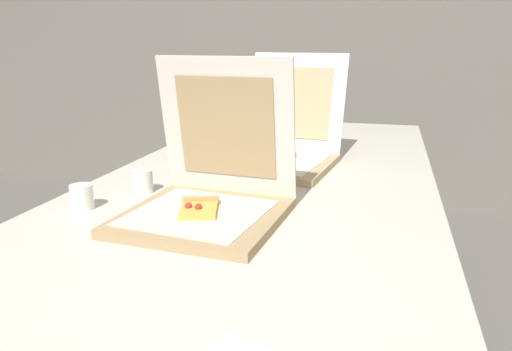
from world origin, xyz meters
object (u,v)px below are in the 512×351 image
at_px(cup_white_near_left, 82,197).
at_px(cup_white_far, 216,143).
at_px(table, 264,195).
at_px(pizza_box_middle, 280,149).
at_px(cup_white_near_center, 142,181).
at_px(pizza_box_front, 208,195).

relative_size(cup_white_near_left, cup_white_far, 1.00).
relative_size(table, pizza_box_middle, 4.77).
height_order(pizza_box_middle, cup_white_near_left, pizza_box_middle).
xyz_separation_m(cup_white_near_left, cup_white_far, (0.09, 0.67, 0.00)).
distance_m(cup_white_far, cup_white_near_center, 0.51).
xyz_separation_m(cup_white_near_left, cup_white_near_center, (0.07, 0.16, 0.00)).
distance_m(pizza_box_middle, cup_white_near_center, 0.48).
distance_m(table, pizza_box_middle, 0.21).
distance_m(pizza_box_middle, cup_white_near_left, 0.65).
bearing_deg(cup_white_far, cup_white_near_left, -98.00).
xyz_separation_m(pizza_box_middle, cup_white_far, (-0.27, 0.13, -0.02)).
bearing_deg(pizza_box_middle, table, -84.17).
bearing_deg(pizza_box_front, table, 85.83).
bearing_deg(cup_white_far, pizza_box_middle, -26.46).
bearing_deg(table, cup_white_far, 129.02).
bearing_deg(table, pizza_box_middle, 88.87).
relative_size(pizza_box_middle, cup_white_near_center, 7.73).
relative_size(pizza_box_front, pizza_box_middle, 0.79).
bearing_deg(pizza_box_front, pizza_box_middle, 88.51).
relative_size(table, cup_white_near_center, 36.87).
bearing_deg(cup_white_far, table, -50.98).
bearing_deg(pizza_box_middle, cup_white_near_left, -116.72).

